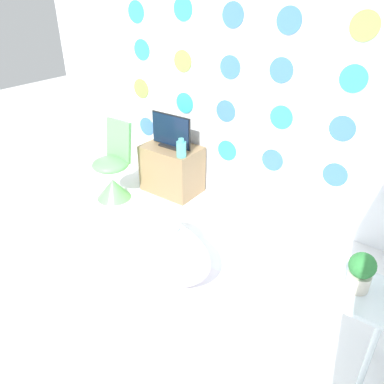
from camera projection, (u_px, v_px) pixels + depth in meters
ground_plane at (47, 329)px, 2.43m from camera, size 12.00×12.00×0.00m
wall_back_dotted at (231, 68)px, 3.32m from camera, size 4.74×0.05×2.60m
rug at (137, 280)px, 2.83m from camera, size 1.02×0.90×0.01m
bathtub at (150, 246)px, 2.83m from camera, size 1.04×0.57×0.44m
chair at (113, 175)px, 3.79m from camera, size 0.37×0.37×0.80m
tv_cabinet at (172, 169)px, 3.92m from camera, size 0.58×0.40×0.50m
tv at (171, 133)px, 3.72m from camera, size 0.47×0.12×0.34m
vase at (181, 149)px, 3.55m from camera, size 0.09×0.09×0.18m
side_table at (351, 304)px, 2.05m from camera, size 0.37×0.38×0.55m
potted_plant_left at (361, 271)px, 1.93m from camera, size 0.14×0.14×0.22m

